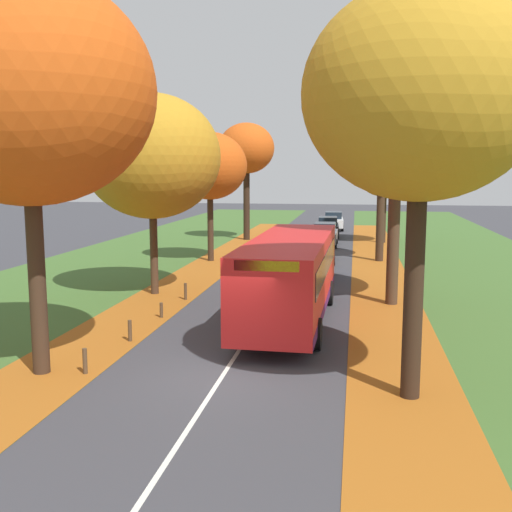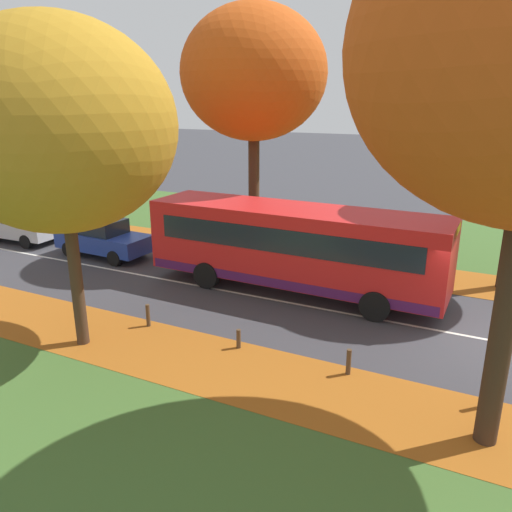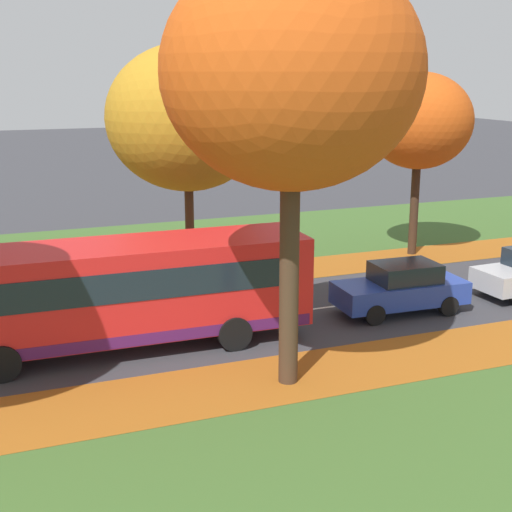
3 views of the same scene
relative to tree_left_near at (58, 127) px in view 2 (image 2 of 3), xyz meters
name	(u,v)px [view 2 (image 2 of 3)]	position (x,y,z in m)	size (l,w,h in m)	color
ground_plane	(473,337)	(5.18, -9.77, -5.87)	(160.00, 160.00, 0.00)	#38383D
grass_verge_right	(131,210)	(14.38, 10.23, -5.87)	(12.00, 90.00, 0.01)	#3D6028
leaf_litter_right	(167,239)	(9.78, 4.23, -5.86)	(2.80, 60.00, 0.00)	#9E5619
tree_left_near	(58,127)	(0.00, 0.00, 0.00)	(5.82, 5.82, 8.50)	#422D1E
tree_right_near	(254,74)	(10.00, -0.37, 1.58)	(5.94, 5.94, 10.16)	#422D1E
tree_right_mid	(48,96)	(9.95, 11.22, 0.75)	(4.15, 4.15, 8.56)	#382619
bollard_nearest	(485,394)	(1.59, -10.19, -5.53)	(0.12, 0.12, 0.69)	#4C3823
bollard_second	(349,362)	(1.64, -7.12, -5.53)	(0.12, 0.12, 0.68)	#4C3823
bollard_third	(239,339)	(1.64, -4.05, -5.59)	(0.12, 0.12, 0.56)	#4C3823
bollard_fourth	(148,315)	(1.66, -0.98, -5.52)	(0.12, 0.12, 0.70)	#4C3823
bus	(294,244)	(6.31, -3.77, -4.17)	(2.80, 10.44, 2.98)	red
car_blue_lead	(103,238)	(6.46, 5.10, -5.06)	(1.90, 4.26, 1.62)	#233D9E
car_silver_following	(17,224)	(6.48, 10.43, -5.06)	(1.91, 4.27, 1.62)	#B7BABF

